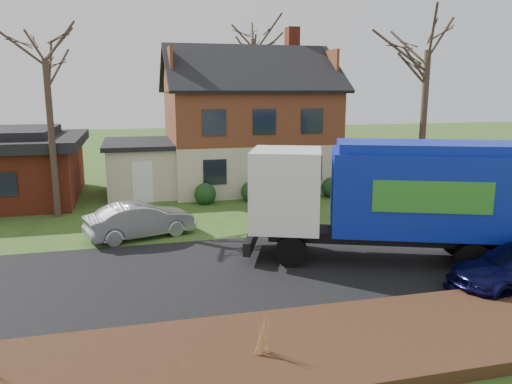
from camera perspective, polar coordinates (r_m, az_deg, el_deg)
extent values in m
plane|color=#2D501A|center=(16.34, 3.53, -8.58)|extent=(120.00, 120.00, 0.00)
cube|color=black|center=(16.33, 3.53, -8.55)|extent=(80.00, 7.00, 0.02)
cube|color=black|center=(11.78, 11.72, -16.44)|extent=(80.00, 3.50, 0.30)
cube|color=beige|center=(29.67, -0.96, 3.36)|extent=(9.00, 7.50, 2.70)
cube|color=brown|center=(29.40, -0.98, 8.67)|extent=(9.00, 7.50, 2.80)
cube|color=maroon|center=(31.26, 4.15, 16.83)|extent=(0.70, 0.90, 1.60)
cube|color=beige|center=(28.42, -13.00, 2.59)|extent=(3.50, 5.50, 2.60)
cube|color=black|center=(28.24, -13.13, 5.43)|extent=(3.90, 5.90, 0.24)
cylinder|color=black|center=(16.25, 4.03, -6.79)|extent=(1.08, 0.69, 1.02)
cylinder|color=black|center=(18.22, 4.38, -4.73)|extent=(1.08, 0.69, 1.02)
cylinder|color=black|center=(16.94, 23.49, -6.98)|extent=(1.08, 0.69, 1.02)
cylinder|color=black|center=(18.84, 21.75, -5.00)|extent=(1.08, 0.69, 1.02)
cylinder|color=black|center=(19.21, 25.45, -5.00)|extent=(1.08, 0.69, 1.02)
cube|color=black|center=(17.33, 15.72, -4.89)|extent=(8.32, 4.16, 0.34)
cube|color=white|center=(16.78, 3.47, 0.36)|extent=(3.00, 3.11, 2.66)
cube|color=black|center=(16.85, -0.20, 0.95)|extent=(0.86, 2.05, 0.89)
cube|color=black|center=(17.34, -0.52, -5.45)|extent=(1.12, 2.38, 0.44)
cube|color=#0D209E|center=(17.14, 19.09, -0.03)|extent=(6.67, 4.54, 2.66)
cube|color=#0D209E|center=(16.92, 19.43, 4.88)|extent=(6.29, 4.15, 0.30)
cube|color=#2E7F29|center=(15.90, 19.51, -0.57)|extent=(3.32, 1.32, 0.98)
cube|color=#2E7F29|center=(18.30, 17.87, 1.08)|extent=(3.32, 1.32, 0.98)
imported|color=#9FA3A6|center=(19.81, -13.06, -3.15)|extent=(4.38, 2.66, 1.36)
cylinder|color=#413027|center=(23.72, -22.30, 5.47)|extent=(0.29, 0.29, 6.88)
cylinder|color=#433128|center=(28.57, 18.56, 7.44)|extent=(0.35, 0.35, 7.66)
cylinder|color=#433228|center=(36.33, -0.29, 9.97)|extent=(0.35, 0.35, 9.11)
cone|color=tan|center=(10.61, 0.81, -15.96)|extent=(0.04, 0.04, 0.86)
cone|color=tan|center=(10.58, 0.06, -16.05)|extent=(0.04, 0.04, 0.86)
cone|color=tan|center=(10.64, 1.54, -15.87)|extent=(0.04, 0.04, 0.86)
cone|color=tan|center=(10.70, 0.65, -15.70)|extent=(0.04, 0.04, 0.86)
cone|color=tan|center=(10.51, 0.97, -16.23)|extent=(0.04, 0.04, 0.86)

